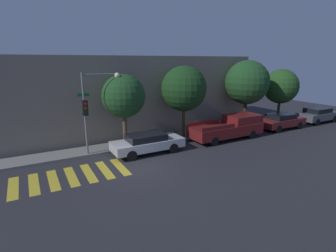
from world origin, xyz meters
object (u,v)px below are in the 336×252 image
tree_far_end (247,82)px  traffic_light_pole (93,101)px  sedan_near_corner (147,143)px  pickup_truck (230,127)px  tree_midblock (184,89)px  tree_behind_truck (281,86)px  sedan_far_end (318,115)px  sedan_middle (281,121)px  tree_near_corner (124,96)px

tree_far_end → traffic_light_pole: bearing=-178.0°
sedan_near_corner → pickup_truck: (6.80, -0.00, 0.17)m
tree_midblock → tree_behind_truck: tree_midblock is taller
sedan_far_end → tree_midblock: size_ratio=0.79×
sedan_middle → tree_midblock: tree_midblock is taller
sedan_far_end → tree_midblock: tree_midblock is taller
sedan_middle → tree_behind_truck: 3.63m
sedan_near_corner → tree_near_corner: bearing=116.3°
tree_far_end → tree_behind_truck: (4.29, 0.00, -0.53)m
tree_behind_truck → tree_near_corner: bearing=180.0°
tree_near_corner → tree_midblock: size_ratio=0.91×
sedan_near_corner → sedan_far_end: 17.73m
sedan_near_corner → tree_far_end: bearing=9.8°
sedan_near_corner → sedan_middle: bearing=0.0°
pickup_truck → tree_midblock: 4.53m
traffic_light_pole → tree_far_end: bearing=2.0°
traffic_light_pole → tree_behind_truck: bearing=1.5°
pickup_truck → tree_midblock: tree_midblock is taller
pickup_truck → tree_midblock: bearing=150.4°
pickup_truck → tree_far_end: tree_far_end is taller
sedan_near_corner → pickup_truck: pickup_truck is taller
sedan_middle → sedan_far_end: (5.14, 0.00, 0.03)m
tree_near_corner → tree_far_end: size_ratio=0.85×
traffic_light_pole → tree_near_corner: (2.08, 0.46, 0.09)m
sedan_near_corner → tree_midblock: size_ratio=0.84×
pickup_truck → sedan_middle: (5.79, 0.00, -0.15)m
pickup_truck → tree_behind_truck: size_ratio=1.16×
pickup_truck → traffic_light_pole: bearing=172.6°
traffic_light_pole → sedan_middle: 15.80m
tree_near_corner → sedan_middle: bearing=-7.3°
sedan_far_end → sedan_middle: bearing=180.0°
traffic_light_pole → tree_behind_truck: traffic_light_pole is taller
tree_near_corner → tree_behind_truck: 15.15m
traffic_light_pole → tree_near_corner: 2.13m
sedan_near_corner → tree_near_corner: 3.39m
traffic_light_pole → sedan_middle: traffic_light_pole is taller
traffic_light_pole → tree_near_corner: traffic_light_pole is taller
sedan_middle → tree_far_end: 4.48m
sedan_middle → sedan_far_end: sedan_far_end is taller
pickup_truck → tree_far_end: size_ratio=1.00×
sedan_near_corner → tree_behind_truck: tree_behind_truck is taller
sedan_near_corner → sedan_middle: size_ratio=1.07×
tree_far_end → tree_near_corner: bearing=180.0°
tree_near_corner → tree_far_end: tree_far_end is taller
sedan_near_corner → tree_behind_truck: size_ratio=0.91×
sedan_near_corner → sedan_far_end: (17.73, 0.00, 0.05)m
sedan_near_corner → traffic_light_pole: bearing=156.6°
tree_midblock → tree_far_end: bearing=0.0°
sedan_far_end → tree_far_end: (-7.72, 1.72, 3.20)m
pickup_truck → sedan_far_end: (10.93, 0.00, -0.12)m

